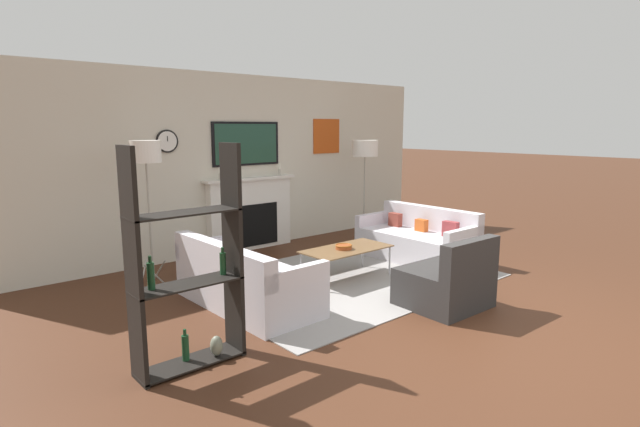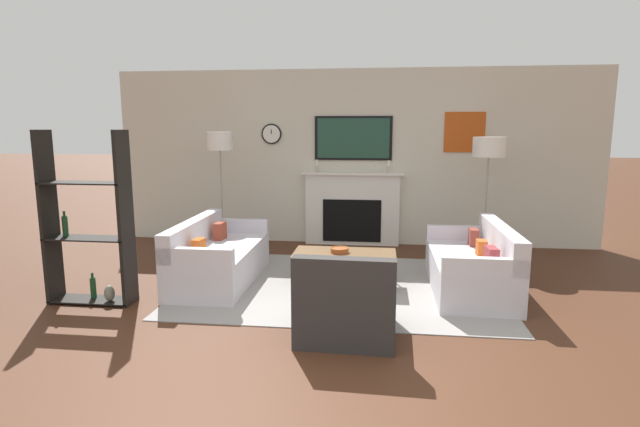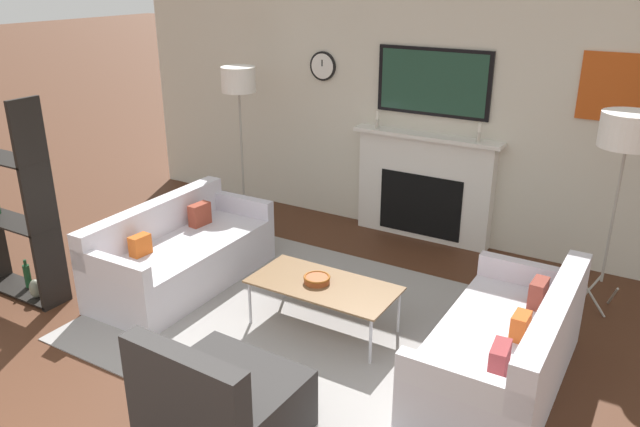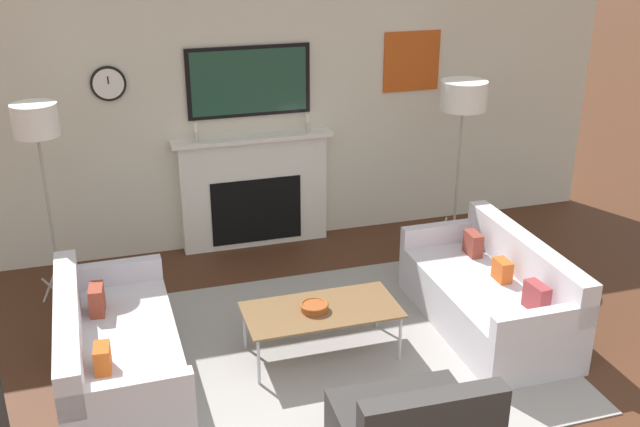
% 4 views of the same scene
% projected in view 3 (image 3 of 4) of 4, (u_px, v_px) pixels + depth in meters
% --- Properties ---
extents(fireplace_wall, '(7.50, 0.28, 2.70)m').
position_uv_depth(fireplace_wall, '(432.00, 123.00, 6.39)').
color(fireplace_wall, beige).
rests_on(fireplace_wall, ground_plane).
extents(area_rug, '(3.57, 2.61, 0.01)m').
position_uv_depth(area_rug, '(319.00, 326.00, 5.06)').
color(area_rug, gray).
rests_on(area_rug, ground_plane).
extents(couch_left, '(0.82, 1.76, 0.74)m').
position_uv_depth(couch_left, '(181.00, 256.00, 5.67)').
color(couch_left, silver).
rests_on(couch_left, ground_plane).
extents(couch_right, '(0.81, 1.70, 0.75)m').
position_uv_depth(couch_right, '(505.00, 351.00, 4.25)').
color(couch_right, silver).
rests_on(couch_right, ground_plane).
extents(armchair, '(0.86, 0.80, 0.78)m').
position_uv_depth(armchair, '(221.00, 405.00, 3.75)').
color(armchair, '#2F2D2C').
rests_on(armchair, ground_plane).
extents(coffee_table, '(1.17, 0.57, 0.40)m').
position_uv_depth(coffee_table, '(323.00, 287.00, 4.90)').
color(coffee_table, brown).
rests_on(coffee_table, ground_plane).
extents(decorative_bowl, '(0.21, 0.21, 0.06)m').
position_uv_depth(decorative_bowl, '(317.00, 279.00, 4.90)').
color(decorative_bowl, '#98441F').
rests_on(decorative_bowl, coffee_table).
extents(floor_lamp_left, '(0.36, 0.36, 1.76)m').
position_uv_depth(floor_lamp_left, '(239.00, 82.00, 6.56)').
color(floor_lamp_left, '#9E998E').
rests_on(floor_lamp_left, ground_plane).
extents(floor_lamp_right, '(0.44, 0.44, 1.70)m').
position_uv_depth(floor_lamp_right, '(629.00, 132.00, 4.78)').
color(floor_lamp_right, '#9E998E').
rests_on(floor_lamp_right, ground_plane).
extents(shelf_unit, '(0.88, 0.28, 1.79)m').
position_uv_depth(shelf_unit, '(12.00, 210.00, 5.29)').
color(shelf_unit, black).
rests_on(shelf_unit, ground_plane).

